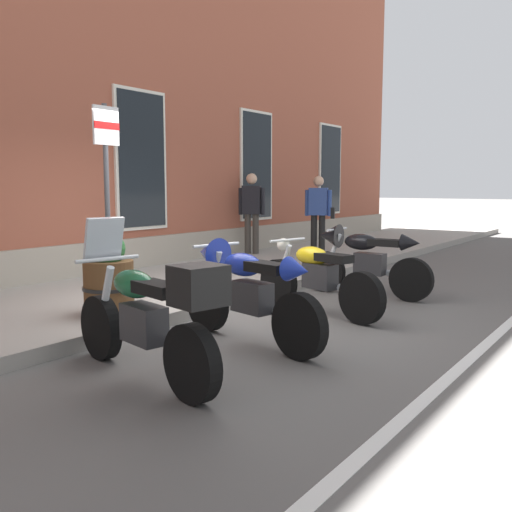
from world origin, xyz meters
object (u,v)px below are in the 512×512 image
Objects in this scene: motorcycle_green_touring at (148,316)px; motorcycle_black_sport at (362,258)px; barrel_planter at (109,279)px; parking_sign at (107,179)px; motorcycle_yellow_naked at (316,277)px; pedestrian_dark_jacket at (252,208)px; motorcycle_blue_sport at (244,288)px; pedestrian_blue_top at (319,210)px.

motorcycle_black_sport is at bearing 2.15° from motorcycle_green_touring.
parking_sign is at bearing 45.01° from barrel_planter.
motorcycle_yellow_naked is 1.44m from motorcycle_black_sport.
parking_sign reaches higher than pedestrian_dark_jacket.
pedestrian_dark_jacket is 1.82× the size of barrel_planter.
pedestrian_blue_top is (6.26, 2.63, 0.53)m from motorcycle_blue_sport.
pedestrian_blue_top is 6.61m from parking_sign.
pedestrian_dark_jacket is 1.47m from pedestrian_blue_top.
motorcycle_green_touring is 1.44m from motorcycle_blue_sport.
parking_sign is (-0.27, 1.78, 1.14)m from motorcycle_blue_sport.
motorcycle_blue_sport is at bearing -144.69° from pedestrian_dark_jacket.
pedestrian_dark_jacket is at bearing 29.71° from motorcycle_green_touring.
motorcycle_blue_sport is at bearing -76.42° from barrel_planter.
motorcycle_black_sport is at bearing -27.10° from parking_sign.
pedestrian_blue_top is 1.76× the size of barrel_planter.
pedestrian_blue_top is (0.89, -1.17, -0.04)m from pedestrian_dark_jacket.
parking_sign reaches higher than barrel_planter.
parking_sign reaches higher than motorcycle_yellow_naked.
pedestrian_dark_jacket reaches higher than pedestrian_blue_top.
barrel_planter is at bearing 59.07° from motorcycle_green_touring.
motorcycle_green_touring is 1.21× the size of pedestrian_blue_top.
pedestrian_blue_top reaches higher than motorcycle_black_sport.
barrel_planter is (-0.40, 1.66, -0.01)m from motorcycle_blue_sport.
barrel_planter is (1.04, 1.74, 0.01)m from motorcycle_green_touring.
pedestrian_blue_top is (3.20, 2.55, 0.54)m from motorcycle_black_sport.
barrel_planter is (-5.77, -2.15, -0.58)m from pedestrian_dark_jacket.
motorcycle_yellow_naked is at bearing -38.43° from barrel_planter.
motorcycle_green_touring is at bearing -160.56° from pedestrian_blue_top.
pedestrian_blue_top is at bearing 22.82° from motorcycle_blue_sport.
motorcycle_yellow_naked is at bearing -178.79° from motorcycle_black_sport.
motorcycle_blue_sport is 2.13m from parking_sign.
motorcycle_yellow_naked is 1.18× the size of pedestrian_dark_jacket.
barrel_planter is (-0.13, -0.13, -1.15)m from parking_sign.
barrel_planter is at bearing -171.65° from pedestrian_blue_top.
motorcycle_black_sport is 2.06× the size of barrel_planter.
pedestrian_blue_top is at bearing 19.44° from motorcycle_green_touring.
motorcycle_black_sport is 4.13m from pedestrian_blue_top.
parking_sign is (-1.89, 1.73, 1.25)m from motorcycle_yellow_naked.
pedestrian_dark_jacket is at bearing 35.31° from motorcycle_blue_sport.
parking_sign is 1.16m from barrel_planter.
pedestrian_blue_top is at bearing 29.06° from motorcycle_yellow_naked.
motorcycle_green_touring is 1.00× the size of motorcycle_yellow_naked.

